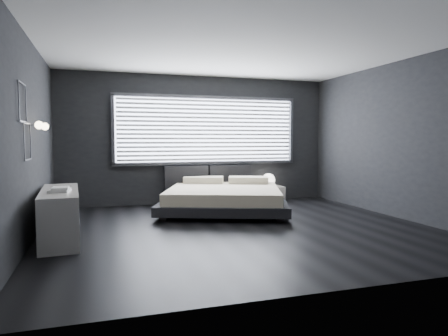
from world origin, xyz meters
name	(u,v)px	position (x,y,z in m)	size (l,w,h in m)	color
room	(240,140)	(0.00, 0.00, 1.40)	(6.04, 6.00, 2.80)	black
window	(208,130)	(0.20, 2.70, 1.61)	(4.14, 0.09, 1.52)	white
headboard	(208,177)	(0.19, 2.64, 0.57)	(1.96, 0.16, 0.52)	black
sconce_near	(39,125)	(-2.88, 0.05, 1.60)	(0.18, 0.11, 0.11)	silver
sconce_far	(45,126)	(-2.88, 0.65, 1.60)	(0.18, 0.11, 0.11)	silver
wall_art_upper	(22,102)	(-2.98, -0.55, 1.85)	(0.01, 0.48, 0.48)	#47474C
wall_art_lower	(27,141)	(-2.98, -0.30, 1.38)	(0.01, 0.48, 0.48)	#47474C
bed	(224,197)	(0.21, 1.51, 0.28)	(2.98, 2.91, 0.61)	black
nightstand	(270,193)	(1.62, 2.50, 0.17)	(0.57, 0.47, 0.33)	white
orb_lamp	(268,180)	(1.58, 2.50, 0.48)	(0.30, 0.30, 0.30)	white
dresser	(60,215)	(-2.65, 0.09, 0.35)	(0.60, 1.77, 0.70)	white
book_stack	(60,189)	(-2.62, -0.11, 0.73)	(0.28, 0.35, 0.07)	white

